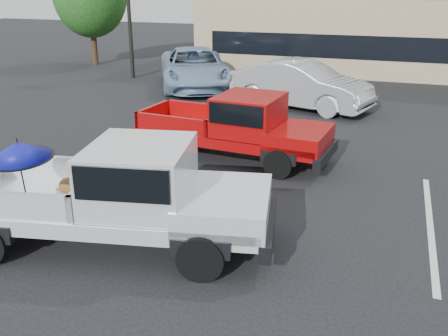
{
  "coord_description": "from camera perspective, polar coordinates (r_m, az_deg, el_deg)",
  "views": [
    {
      "loc": [
        2.03,
        -7.44,
        4.44
      ],
      "look_at": [
        -0.68,
        0.43,
        1.3
      ],
      "focal_mm": 40.0,
      "sensor_mm": 36.0,
      "label": 1
    }
  ],
  "objects": [
    {
      "name": "silver_sedan",
      "position": [
        18.73,
        8.81,
        9.4
      ],
      "size": [
        5.5,
        3.29,
        1.71
      ],
      "primitive_type": "imported",
      "rotation": [
        0.0,
        0.0,
        1.27
      ],
      "color": "#A5A9AC",
      "rests_on": "ground"
    },
    {
      "name": "blue_suv",
      "position": [
        22.28,
        -3.39,
        11.34
      ],
      "size": [
        5.24,
        6.68,
        1.69
      ],
      "primitive_type": "imported",
      "rotation": [
        0.0,
        0.0,
        0.47
      ],
      "color": "#7C99B9",
      "rests_on": "ground"
    },
    {
      "name": "ground",
      "position": [
        8.9,
        3.25,
        -9.31
      ],
      "size": [
        90.0,
        90.0,
        0.0
      ],
      "primitive_type": "plane",
      "color": "black",
      "rests_on": "ground"
    },
    {
      "name": "red_pickup",
      "position": [
        12.91,
        2.22,
        4.96
      ],
      "size": [
        5.42,
        2.35,
        1.74
      ],
      "rotation": [
        0.0,
        0.0,
        -0.1
      ],
      "color": "black",
      "rests_on": "ground"
    },
    {
      "name": "stripe_left",
      "position": [
        11.58,
        -8.39,
        -2.1
      ],
      "size": [
        0.12,
        5.0,
        0.01
      ],
      "primitive_type": "cube",
      "color": "silver",
      "rests_on": "ground"
    },
    {
      "name": "silver_pickup",
      "position": [
        8.75,
        -10.94,
        -2.52
      ],
      "size": [
        5.96,
        3.03,
        2.06
      ],
      "rotation": [
        0.0,
        0.0,
        0.2
      ],
      "color": "black",
      "rests_on": "ground"
    },
    {
      "name": "stripe_right",
      "position": [
        10.47,
        22.5,
        -6.09
      ],
      "size": [
        0.12,
        5.0,
        0.01
      ],
      "primitive_type": "cube",
      "color": "silver",
      "rests_on": "ground"
    },
    {
      "name": "motel_building",
      "position": [
        28.45,
        19.78,
        17.04
      ],
      "size": [
        20.4,
        8.4,
        6.3
      ],
      "color": "tan",
      "rests_on": "ground"
    }
  ]
}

